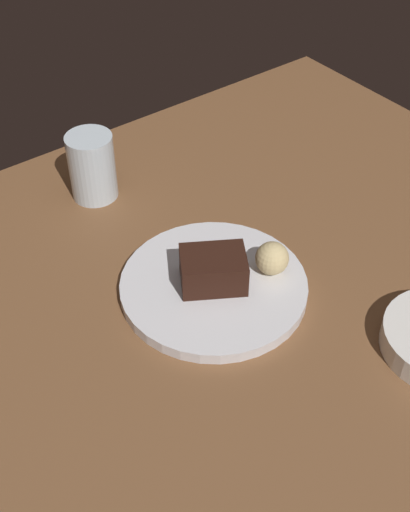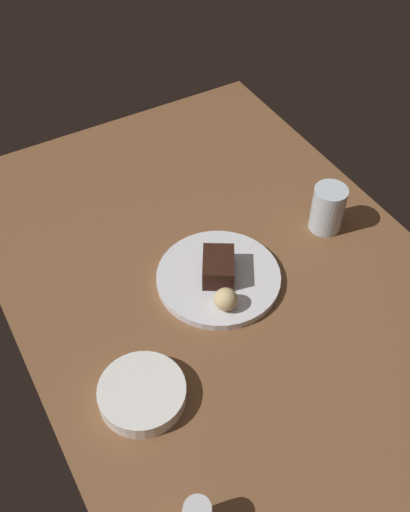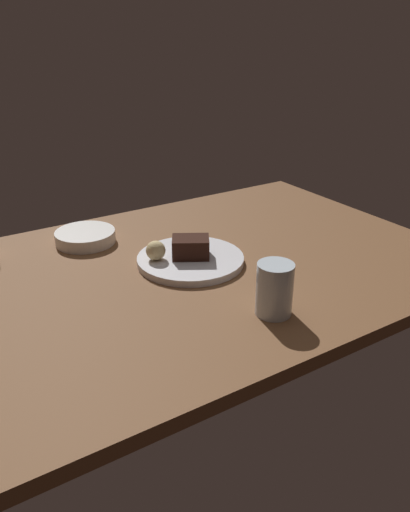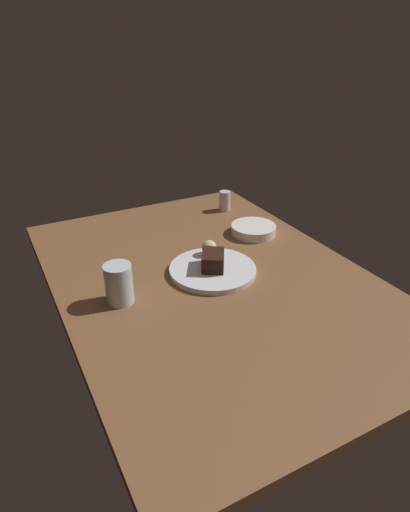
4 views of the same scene
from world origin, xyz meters
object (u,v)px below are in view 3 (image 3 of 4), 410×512
at_px(bread_roll, 156,250).
at_px(side_bowl, 85,237).
at_px(water_glass, 276,289).
at_px(dessert_plate, 191,260).
at_px(chocolate_cake_slice, 191,247).

relative_size(bread_roll, side_bowl, 0.30).
bearing_deg(side_bowl, water_glass, -70.67).
height_order(dessert_plate, side_bowl, side_bowl).
bearing_deg(water_glass, dessert_plate, 94.39).
xyz_separation_m(dessert_plate, chocolate_cake_slice, (0.00, 0.00, 0.03)).
relative_size(chocolate_cake_slice, water_glass, 0.80).
relative_size(chocolate_cake_slice, bread_roll, 1.88).
distance_m(water_glass, side_bowl, 0.57).
distance_m(chocolate_cake_slice, bread_roll, 0.08).
bearing_deg(side_bowl, chocolate_cake_slice, -56.31).
relative_size(chocolate_cake_slice, side_bowl, 0.56).
bearing_deg(bread_roll, water_glass, -72.65).
relative_size(dessert_plate, bread_roll, 5.52).
height_order(dessert_plate, chocolate_cake_slice, chocolate_cake_slice).
xyz_separation_m(bread_roll, water_glass, (0.10, -0.31, 0.01)).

